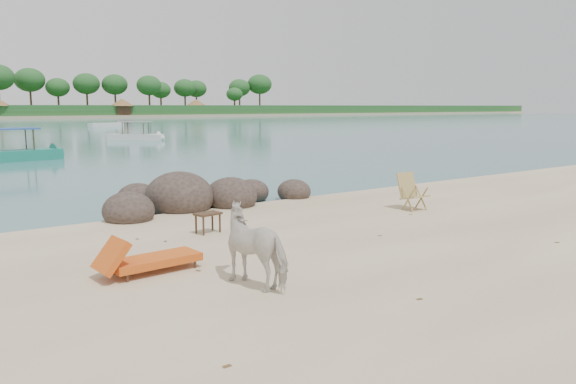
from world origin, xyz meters
name	(u,v)px	position (x,y,z in m)	size (l,w,h in m)	color
boulders	(193,199)	(0.24, 6.50, 0.26)	(6.54, 3.10, 1.38)	#322721
cow	(259,247)	(-2.03, -0.36, 0.62)	(0.67, 1.47, 1.24)	silver
side_table	(208,224)	(-0.99, 3.31, 0.23)	(0.56, 0.36, 0.45)	black
lounge_chair	(155,257)	(-3.10, 1.24, 0.29)	(1.91, 0.67, 0.57)	#C75617
deck_chair	(415,193)	(4.87, 2.53, 0.50)	(0.64, 0.70, 1.00)	tan
boat_near	(9,134)	(-1.26, 24.75, 1.40)	(5.74, 1.29, 2.80)	#187865
boat_mid	(135,124)	(10.92, 38.85, 1.29)	(5.28, 1.19, 2.58)	silver
boat_far	(106,124)	(18.99, 71.29, 0.33)	(5.64, 1.27, 0.65)	silver
dead_leaves	(354,254)	(0.49, 0.17, 0.00)	(8.41, 7.11, 0.00)	brown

